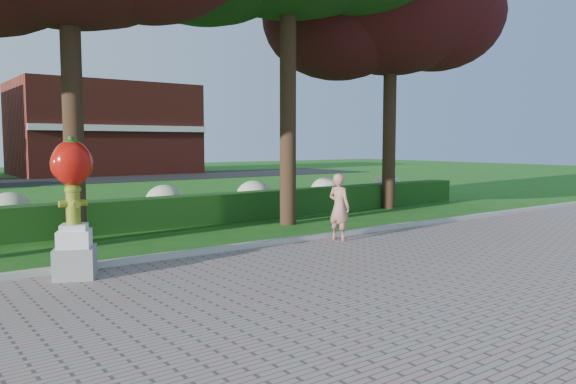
% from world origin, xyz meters
% --- Properties ---
extents(ground, '(100.00, 100.00, 0.00)m').
position_xyz_m(ground, '(0.00, 0.00, 0.00)').
color(ground, '#1A5A16').
rests_on(ground, ground).
extents(walkway, '(40.00, 14.00, 0.04)m').
position_xyz_m(walkway, '(0.00, -4.00, 0.02)').
color(walkway, gray).
rests_on(walkway, ground).
extents(curb, '(40.00, 0.18, 0.15)m').
position_xyz_m(curb, '(0.00, 3.00, 0.07)').
color(curb, '#ADADA5').
rests_on(curb, ground).
extents(lawn_hedge, '(24.00, 0.70, 0.80)m').
position_xyz_m(lawn_hedge, '(0.00, 7.00, 0.40)').
color(lawn_hedge, '#1B4413').
rests_on(lawn_hedge, ground).
extents(hydrangea_row, '(20.10, 1.10, 0.99)m').
position_xyz_m(hydrangea_row, '(0.57, 8.00, 0.55)').
color(hydrangea_row, '#B6B48B').
rests_on(hydrangea_row, ground).
extents(building_right, '(12.00, 8.00, 6.40)m').
position_xyz_m(building_right, '(8.00, 34.00, 3.20)').
color(building_right, maroon).
rests_on(building_right, ground).
extents(hydrant_sculpture, '(0.82, 0.82, 2.29)m').
position_xyz_m(hydrant_sculpture, '(-3.02, 2.50, 1.25)').
color(hydrant_sculpture, gray).
rests_on(hydrant_sculpture, walkway).
extents(woman, '(0.45, 0.61, 1.51)m').
position_xyz_m(woman, '(2.78, 2.60, 0.79)').
color(woman, tan).
rests_on(woman, walkway).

